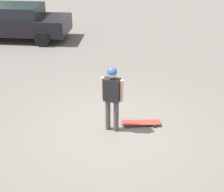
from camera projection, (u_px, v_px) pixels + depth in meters
name	position (u px, v px, depth m)	size (l,w,h in m)	color
ground_plane	(112.00, 129.00, 7.72)	(220.00, 220.00, 0.00)	slate
person	(112.00, 93.00, 7.23)	(0.54, 0.26, 1.67)	#4C4742
skateboard	(141.00, 123.00, 7.86)	(0.96, 0.69, 0.09)	#A5332D
car_parked_near	(16.00, 22.00, 13.76)	(5.08, 3.54, 1.51)	black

